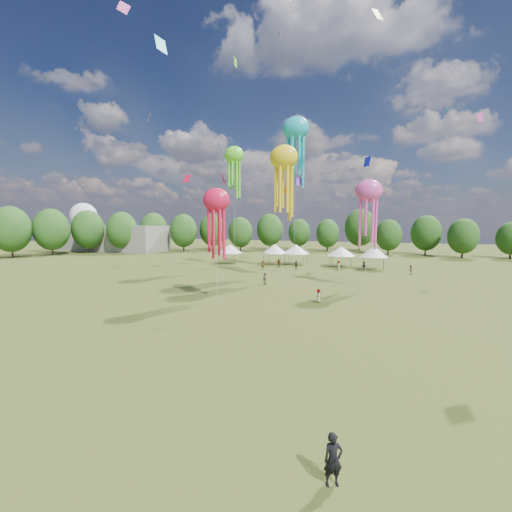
% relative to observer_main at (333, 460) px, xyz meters
% --- Properties ---
extents(ground, '(300.00, 300.00, 0.00)m').
position_rel_observer_main_xyz_m(ground, '(-9.09, 1.04, -0.91)').
color(ground, '#384416').
rests_on(ground, ground).
extents(observer_main, '(0.79, 0.70, 1.82)m').
position_rel_observer_main_xyz_m(observer_main, '(0.00, 0.00, 0.00)').
color(observer_main, black).
rests_on(observer_main, ground).
extents(spectator_near, '(1.02, 0.98, 1.65)m').
position_rel_observer_main_xyz_m(spectator_near, '(-13.88, 34.06, -0.09)').
color(spectator_near, gray).
rests_on(spectator_near, ground).
extents(spectators_far, '(26.56, 29.44, 1.82)m').
position_rel_observer_main_xyz_m(spectators_far, '(-7.44, 49.13, -0.07)').
color(spectators_far, gray).
rests_on(spectators_far, ground).
extents(festival_tents, '(35.14, 8.92, 4.46)m').
position_rel_observer_main_xyz_m(festival_tents, '(-13.86, 57.02, 2.38)').
color(festival_tents, '#47474C').
rests_on(festival_tents, ground).
extents(show_kites, '(28.65, 28.61, 27.72)m').
position_rel_observer_main_xyz_m(show_kites, '(-13.74, 42.05, 17.15)').
color(show_kites, yellow).
rests_on(show_kites, ground).
extents(small_kites, '(74.31, 51.54, 44.78)m').
position_rel_observer_main_xyz_m(small_kites, '(-7.86, 43.18, 30.23)').
color(small_kites, yellow).
rests_on(small_kites, ground).
extents(treeline, '(201.57, 95.24, 13.43)m').
position_rel_observer_main_xyz_m(treeline, '(-12.96, 63.56, 5.63)').
color(treeline, '#38281C').
rests_on(treeline, ground).
extents(hangar, '(40.00, 12.00, 8.00)m').
position_rel_observer_main_xyz_m(hangar, '(-81.09, 73.04, 3.09)').
color(hangar, gray).
rests_on(hangar, ground).
extents(radome, '(9.00, 9.00, 16.00)m').
position_rel_observer_main_xyz_m(radome, '(-97.09, 79.04, 9.08)').
color(radome, white).
rests_on(radome, ground).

